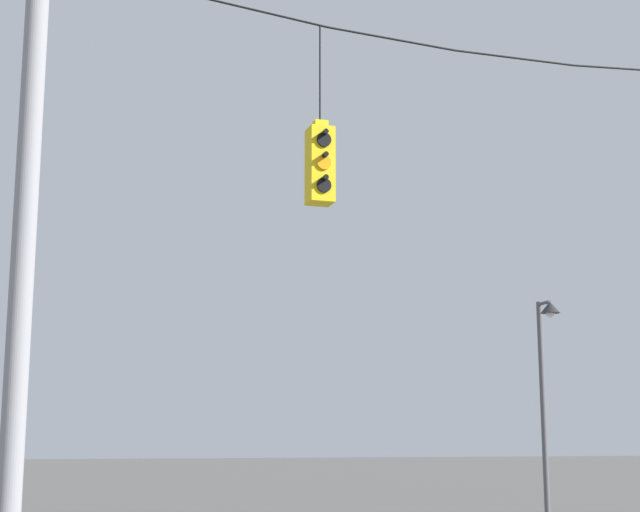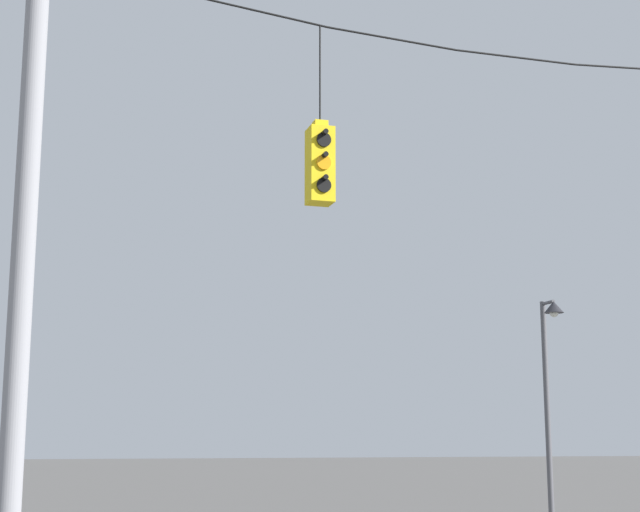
{
  "view_description": "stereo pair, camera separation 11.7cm",
  "coord_description": "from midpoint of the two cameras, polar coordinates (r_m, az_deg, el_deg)",
  "views": [
    {
      "loc": [
        -6.86,
        -11.86,
        2.06
      ],
      "look_at": [
        -3.06,
        0.48,
        4.49
      ],
      "focal_mm": 55.0,
      "sensor_mm": 36.0,
      "label": 1
    },
    {
      "loc": [
        -6.75,
        -11.89,
        2.06
      ],
      "look_at": [
        -3.06,
        0.48,
        4.49
      ],
      "focal_mm": 55.0,
      "sensor_mm": 36.0,
      "label": 2
    }
  ],
  "objects": [
    {
      "name": "street_lamp",
      "position": [
        21.22,
        13.39,
        -6.66
      ],
      "size": [
        0.41,
        0.72,
        4.97
      ],
      "color": "#515156",
      "rests_on": "ground_plane"
    },
    {
      "name": "traffic_light_near_left_pole",
      "position": [
        13.42,
        0.26,
        5.38
      ],
      "size": [
        0.34,
        0.46,
        2.57
      ],
      "color": "yellow"
    },
    {
      "name": "utility_pole_left",
      "position": [
        12.57,
        -16.63,
        0.33
      ],
      "size": [
        0.29,
        0.29,
        8.73
      ],
      "color": "gray",
      "rests_on": "ground_plane"
    },
    {
      "name": "span_wire",
      "position": [
        15.26,
        11.56,
        12.01
      ],
      "size": [
        13.75,
        0.03,
        0.68
      ],
      "color": "black"
    }
  ]
}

